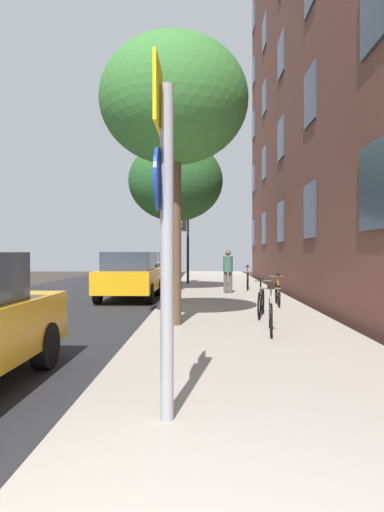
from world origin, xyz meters
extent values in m
plane|color=#332D28|center=(-2.40, 15.00, 0.00)|extent=(41.80, 41.80, 0.00)
cube|color=#232326|center=(-4.50, 15.00, 0.01)|extent=(7.00, 38.00, 0.01)
cube|color=#9E9389|center=(1.10, 15.00, 0.06)|extent=(4.20, 38.00, 0.12)
cube|color=brown|center=(3.70, 14.50, 8.89)|extent=(0.50, 27.00, 17.78)
cube|color=#2D3847|center=(3.42, 7.00, 2.85)|extent=(0.06, 1.35, 1.62)
cube|color=#2D3847|center=(3.42, 12.00, 2.85)|extent=(0.06, 1.35, 1.62)
cube|color=#2D3847|center=(3.42, 17.00, 2.85)|extent=(0.06, 1.35, 1.62)
cube|color=#2D3847|center=(3.42, 22.00, 2.85)|extent=(0.06, 1.35, 1.62)
cube|color=#2D3847|center=(3.42, 27.00, 2.85)|extent=(0.06, 1.35, 1.62)
cube|color=#2D3847|center=(3.42, 7.00, 6.20)|extent=(0.06, 1.35, 1.62)
cube|color=#2D3847|center=(3.42, 12.00, 6.20)|extent=(0.06, 1.35, 1.62)
cube|color=#2D3847|center=(3.42, 17.00, 6.20)|extent=(0.06, 1.35, 1.62)
cube|color=#2D3847|center=(3.42, 22.00, 6.20)|extent=(0.06, 1.35, 1.62)
cube|color=#2D3847|center=(3.42, 27.00, 6.20)|extent=(0.06, 1.35, 1.62)
cube|color=#2D3847|center=(3.42, 17.00, 9.56)|extent=(0.06, 1.35, 1.62)
cube|color=#2D3847|center=(3.42, 22.00, 9.56)|extent=(0.06, 1.35, 1.62)
cube|color=#2D3847|center=(3.42, 27.00, 9.56)|extent=(0.06, 1.35, 1.62)
cube|color=#2D3847|center=(3.42, 22.00, 12.91)|extent=(0.06, 1.35, 1.62)
cube|color=#2D3847|center=(3.42, 27.00, 12.91)|extent=(0.06, 1.35, 1.62)
cube|color=#2D3847|center=(3.42, 27.00, 16.27)|extent=(0.06, 1.35, 1.62)
cylinder|color=gray|center=(-0.03, 2.66, 1.63)|extent=(0.12, 0.12, 3.02)
cube|color=yellow|center=(-0.11, 2.66, 3.04)|extent=(0.03, 0.60, 0.60)
cylinder|color=#14339E|center=(-0.11, 2.66, 2.29)|extent=(0.03, 0.56, 0.56)
cylinder|color=black|center=(-0.46, 20.19, 1.80)|extent=(0.12, 0.12, 3.36)
cube|color=black|center=(-0.64, 20.19, 3.03)|extent=(0.20, 0.24, 0.80)
sphere|color=#4B0707|center=(-0.75, 20.19, 3.29)|extent=(0.16, 0.16, 0.16)
sphere|color=orange|center=(-0.75, 20.19, 3.03)|extent=(0.16, 0.16, 0.16)
sphere|color=#083E11|center=(-0.75, 20.19, 2.77)|extent=(0.16, 0.16, 0.16)
cylinder|color=brown|center=(-0.32, 7.99, 1.99)|extent=(0.30, 0.30, 3.73)
ellipsoid|color=#387533|center=(-0.32, 7.99, 4.78)|extent=(3.08, 3.08, 2.62)
cylinder|color=brown|center=(-0.80, 16.31, 1.71)|extent=(0.30, 0.30, 3.18)
ellipsoid|color=#235123|center=(-0.80, 16.31, 4.41)|extent=(3.69, 3.69, 3.14)
torus|color=black|center=(1.62, 7.63, 0.42)|extent=(0.12, 0.60, 0.60)
torus|color=black|center=(1.49, 6.61, 0.42)|extent=(0.12, 0.60, 0.60)
cylinder|color=#99999E|center=(1.56, 7.12, 0.59)|extent=(0.15, 0.87, 0.04)
cylinder|color=#99999E|center=(1.52, 6.87, 0.51)|extent=(0.11, 0.53, 0.29)
cylinder|color=#99999E|center=(1.54, 6.97, 0.82)|extent=(0.04, 0.04, 0.28)
cube|color=black|center=(1.54, 6.97, 0.98)|extent=(0.10, 0.24, 0.06)
cylinder|color=#4C4C4C|center=(1.62, 7.63, 0.90)|extent=(0.42, 0.08, 0.03)
torus|color=black|center=(1.74, 9.66, 0.43)|extent=(0.17, 0.62, 0.62)
torus|color=black|center=(1.54, 8.73, 0.43)|extent=(0.17, 0.62, 0.62)
cylinder|color=black|center=(1.64, 9.20, 0.60)|extent=(0.21, 0.80, 0.04)
cylinder|color=black|center=(1.59, 8.96, 0.53)|extent=(0.14, 0.49, 0.27)
cylinder|color=black|center=(1.61, 9.06, 0.84)|extent=(0.04, 0.04, 0.28)
cube|color=black|center=(1.61, 9.06, 1.00)|extent=(0.10, 0.24, 0.06)
cylinder|color=#4C4C4C|center=(1.74, 9.66, 0.92)|extent=(0.42, 0.12, 0.03)
torus|color=black|center=(2.44, 11.98, 0.43)|extent=(0.09, 0.61, 0.61)
torus|color=black|center=(2.36, 10.99, 0.43)|extent=(0.09, 0.61, 0.61)
cylinder|color=#C68C19|center=(2.40, 11.48, 0.59)|extent=(0.12, 0.85, 0.04)
cylinder|color=#C68C19|center=(2.38, 11.23, 0.52)|extent=(0.09, 0.51, 0.28)
cylinder|color=#C68C19|center=(2.39, 11.33, 0.83)|extent=(0.04, 0.04, 0.28)
cube|color=black|center=(2.39, 11.33, 0.99)|extent=(0.10, 0.24, 0.06)
cylinder|color=#4C4C4C|center=(2.44, 11.98, 0.91)|extent=(0.42, 0.07, 0.03)
torus|color=black|center=(2.14, 17.37, 0.47)|extent=(0.13, 0.69, 0.69)
torus|color=black|center=(2.02, 16.38, 0.47)|extent=(0.13, 0.69, 0.69)
cylinder|color=#B21E1E|center=(2.08, 16.88, 0.66)|extent=(0.15, 0.84, 0.04)
cylinder|color=#B21E1E|center=(2.05, 16.63, 0.57)|extent=(0.11, 0.51, 0.28)
cylinder|color=#B21E1E|center=(2.06, 16.73, 0.91)|extent=(0.04, 0.04, 0.28)
cube|color=black|center=(2.06, 16.73, 1.07)|extent=(0.10, 0.24, 0.06)
cylinder|color=#4C4C4C|center=(2.14, 17.37, 0.99)|extent=(0.42, 0.08, 0.03)
cylinder|color=#4C4742|center=(1.10, 15.16, 0.51)|extent=(0.14, 0.14, 0.77)
cylinder|color=#4C4742|center=(1.27, 15.16, 0.51)|extent=(0.14, 0.14, 0.77)
cylinder|color=#33594C|center=(1.19, 15.16, 1.18)|extent=(0.50, 0.50, 0.58)
sphere|color=brown|center=(1.19, 15.16, 1.60)|extent=(0.21, 0.21, 0.21)
cylinder|color=black|center=(-1.90, 4.81, 0.33)|extent=(0.22, 0.64, 0.64)
cube|color=orange|center=(-2.21, 13.95, 0.68)|extent=(1.79, 4.13, 0.70)
cube|color=#2D3847|center=(-2.21, 13.75, 1.33)|extent=(1.50, 2.31, 0.60)
cylinder|color=black|center=(-3.02, 15.28, 0.33)|extent=(0.22, 0.64, 0.64)
cylinder|color=black|center=(-1.39, 15.28, 0.33)|extent=(0.22, 0.64, 0.64)
cylinder|color=black|center=(-3.02, 12.63, 0.33)|extent=(0.22, 0.64, 0.64)
cylinder|color=black|center=(-1.39, 12.63, 0.33)|extent=(0.22, 0.64, 0.64)
cube|color=black|center=(-2.70, 20.71, 0.68)|extent=(1.91, 4.48, 0.70)
cube|color=#384756|center=(-2.70, 20.49, 1.33)|extent=(1.59, 2.52, 0.60)
cylinder|color=black|center=(-3.55, 22.14, 0.33)|extent=(0.22, 0.64, 0.64)
cylinder|color=black|center=(-1.86, 22.14, 0.33)|extent=(0.22, 0.64, 0.64)
cylinder|color=black|center=(-3.55, 19.28, 0.33)|extent=(0.22, 0.64, 0.64)
cylinder|color=black|center=(-1.86, 19.28, 0.33)|extent=(0.22, 0.64, 0.64)
cube|color=silver|center=(-2.47, 27.03, 0.68)|extent=(1.93, 4.15, 0.70)
cube|color=#384756|center=(-2.47, 26.83, 1.33)|extent=(1.58, 2.34, 0.60)
cylinder|color=black|center=(-3.29, 28.34, 0.33)|extent=(0.22, 0.64, 0.64)
cylinder|color=black|center=(-1.66, 28.34, 0.33)|extent=(0.22, 0.64, 0.64)
cylinder|color=black|center=(-3.29, 25.72, 0.33)|extent=(0.22, 0.64, 0.64)
cylinder|color=black|center=(-1.66, 25.72, 0.33)|extent=(0.22, 0.64, 0.64)
camera|label=1|loc=(0.30, -1.38, 1.63)|focal=31.70mm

